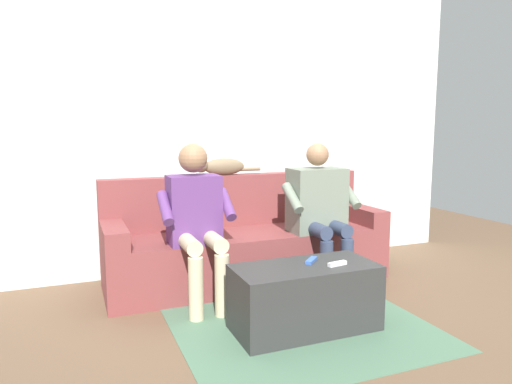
% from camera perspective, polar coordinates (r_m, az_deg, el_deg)
% --- Properties ---
extents(ground_plane, '(8.00, 8.00, 0.00)m').
position_cam_1_polar(ground_plane, '(3.35, 3.31, -14.31)').
color(ground_plane, brown).
extents(back_wall, '(4.66, 0.06, 2.78)m').
position_cam_1_polar(back_wall, '(4.21, -3.54, 9.61)').
color(back_wall, silver).
rests_on(back_wall, ground).
extents(couch, '(2.29, 0.70, 0.86)m').
position_cam_1_polar(couch, '(3.88, -1.17, -6.58)').
color(couch, brown).
rests_on(couch, ground).
extents(coffee_table, '(0.90, 0.43, 0.42)m').
position_cam_1_polar(coffee_table, '(3.01, 6.01, -12.75)').
color(coffee_table, '#2D2D2D').
rests_on(coffee_table, ground).
extents(person_left_seated, '(0.59, 0.51, 1.14)m').
position_cam_1_polar(person_left_seated, '(3.75, 7.80, -1.66)').
color(person_left_seated, slate).
rests_on(person_left_seated, ground).
extents(person_right_seated, '(0.52, 0.54, 1.15)m').
position_cam_1_polar(person_right_seated, '(3.34, -7.32, -2.86)').
color(person_right_seated, '#5B3370').
rests_on(person_right_seated, ground).
extents(cat_on_backrest, '(0.59, 0.12, 0.16)m').
position_cam_1_polar(cat_on_backrest, '(3.94, -4.56, 3.16)').
color(cat_on_backrest, '#756047').
rests_on(cat_on_backrest, couch).
extents(remote_white, '(0.14, 0.05, 0.02)m').
position_cam_1_polar(remote_white, '(2.96, 9.94, -8.65)').
color(remote_white, white).
rests_on(remote_white, coffee_table).
extents(remote_blue, '(0.13, 0.13, 0.02)m').
position_cam_1_polar(remote_blue, '(3.02, 6.80, -8.32)').
color(remote_blue, '#3860B7').
rests_on(remote_blue, coffee_table).
extents(floor_rug, '(1.59, 1.57, 0.01)m').
position_cam_1_polar(floor_rug, '(3.19, 4.83, -15.44)').
color(floor_rug, '#4C7056').
rests_on(floor_rug, ground).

